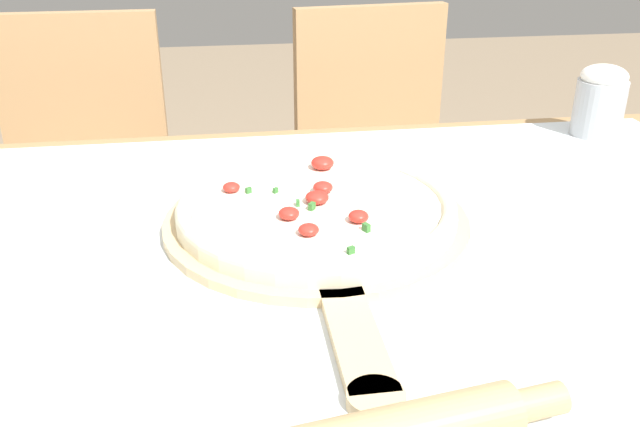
% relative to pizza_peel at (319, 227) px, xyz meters
% --- Properties ---
extents(dining_table, '(1.49, 0.89, 0.75)m').
position_rel_pizza_peel_xyz_m(dining_table, '(-0.06, -0.03, -0.11)').
color(dining_table, '#A87F51').
rests_on(dining_table, ground_plane).
extents(towel_cloth, '(1.41, 0.81, 0.00)m').
position_rel_pizza_peel_xyz_m(towel_cloth, '(-0.06, -0.03, -0.01)').
color(towel_cloth, silver).
rests_on(towel_cloth, dining_table).
extents(pizza_peel, '(0.38, 0.55, 0.01)m').
position_rel_pizza_peel_xyz_m(pizza_peel, '(0.00, 0.00, 0.00)').
color(pizza_peel, '#D6B784').
rests_on(pizza_peel, towel_cloth).
extents(pizza, '(0.35, 0.35, 0.04)m').
position_rel_pizza_peel_xyz_m(pizza, '(-0.00, 0.02, 0.02)').
color(pizza, beige).
rests_on(pizza, pizza_peel).
extents(chair_left, '(0.40, 0.40, 0.90)m').
position_rel_pizza_peel_xyz_m(chair_left, '(-0.43, 0.80, -0.24)').
color(chair_left, tan).
rests_on(chair_left, ground_plane).
extents(chair_right, '(0.44, 0.44, 0.90)m').
position_rel_pizza_peel_xyz_m(chair_right, '(0.27, 0.80, -0.24)').
color(chair_right, tan).
rests_on(chair_right, ground_plane).
extents(flour_cup, '(0.08, 0.08, 0.12)m').
position_rel_pizza_peel_xyz_m(flour_cup, '(0.53, 0.30, 0.06)').
color(flour_cup, '#B2B7BC').
rests_on(flour_cup, towel_cloth).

